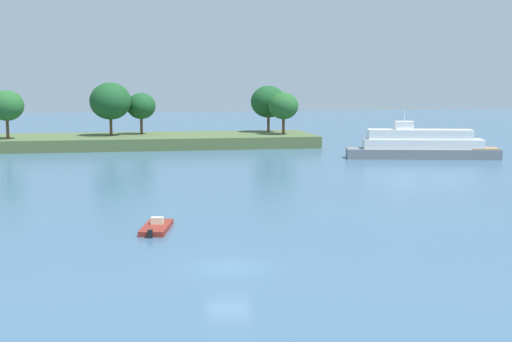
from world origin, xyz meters
The scene contains 4 objects.
ground_plane centered at (0.00, 0.00, 0.00)m, with size 400.00×400.00×0.00m, color #3D607F.
treeline_island centered at (-11.81, 75.91, 2.83)m, with size 72.20×15.81×10.15m.
small_motorboat centered at (-3.60, 10.99, 0.21)m, with size 2.69×5.12×0.87m.
white_riverboat centered at (33.69, 51.69, 1.71)m, with size 20.65×8.35×6.42m.
Camera 1 is at (-5.51, -39.03, 10.52)m, focal length 50.27 mm.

